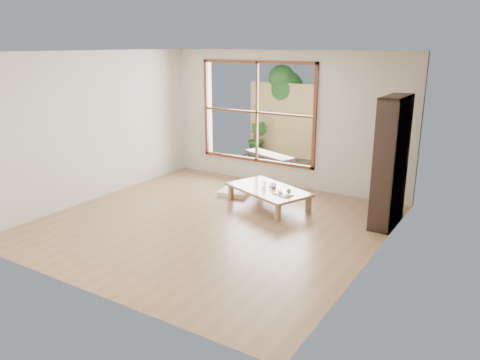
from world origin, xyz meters
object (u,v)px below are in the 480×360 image
object	(u,v)px
bookshelf	(391,162)
food_tray	(284,193)
low_table	(268,190)
garden_bench	(269,156)

from	to	relation	value
bookshelf	food_tray	xyz separation A→B (m)	(-1.58, -0.38, -0.66)
low_table	food_tray	bearing A→B (deg)	0.09
low_table	bookshelf	bearing A→B (deg)	28.58
bookshelf	garden_bench	world-z (taller)	bookshelf
low_table	garden_bench	distance (m)	2.16
low_table	food_tray	distance (m)	0.42
low_table	garden_bench	bearing A→B (deg)	140.15
bookshelf	food_tray	distance (m)	1.75
low_table	food_tray	world-z (taller)	food_tray
low_table	bookshelf	xyz separation A→B (m)	(1.96, 0.23, 0.72)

